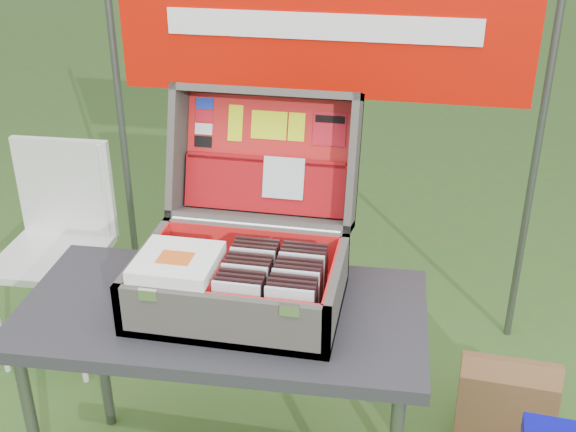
% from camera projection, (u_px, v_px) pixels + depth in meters
% --- Properties ---
extents(table, '(1.18, 0.63, 0.72)m').
position_uv_depth(table, '(227.00, 406.00, 2.21)').
color(table, '#27272B').
rests_on(table, ground).
extents(table_top, '(1.18, 0.63, 0.04)m').
position_uv_depth(table_top, '(222.00, 313.00, 2.06)').
color(table_top, '#27272B').
rests_on(table_top, ground).
extents(table_leg_bl, '(0.04, 0.04, 0.68)m').
position_uv_depth(table_leg_bl, '(101.00, 347.00, 2.51)').
color(table_leg_bl, '#59595B').
rests_on(table_leg_bl, ground).
extents(table_leg_br, '(0.04, 0.04, 0.68)m').
position_uv_depth(table_leg_br, '(400.00, 384.00, 2.33)').
color(table_leg_br, '#59595B').
rests_on(table_leg_br, ground).
extents(suitcase, '(0.58, 0.57, 0.52)m').
position_uv_depth(suitcase, '(242.00, 215.00, 1.99)').
color(suitcase, '#5D5951').
rests_on(suitcase, table).
extents(suitcase_base_bottom, '(0.58, 0.41, 0.02)m').
position_uv_depth(suitcase_base_bottom, '(239.00, 302.00, 2.05)').
color(suitcase_base_bottom, '#5D5951').
rests_on(suitcase_base_bottom, table_top).
extents(suitcase_base_wall_front, '(0.58, 0.02, 0.15)m').
position_uv_depth(suitcase_base_wall_front, '(220.00, 322.00, 1.85)').
color(suitcase_base_wall_front, '#5D5951').
rests_on(suitcase_base_wall_front, table_top).
extents(suitcase_base_wall_back, '(0.58, 0.02, 0.15)m').
position_uv_depth(suitcase_base_wall_back, '(255.00, 250.00, 2.19)').
color(suitcase_base_wall_back, '#5D5951').
rests_on(suitcase_base_wall_back, table_top).
extents(suitcase_base_wall_left, '(0.02, 0.41, 0.15)m').
position_uv_depth(suitcase_base_wall_left, '(146.00, 273.00, 2.07)').
color(suitcase_base_wall_left, '#5D5951').
rests_on(suitcase_base_wall_left, table_top).
extents(suitcase_base_wall_right, '(0.02, 0.41, 0.15)m').
position_uv_depth(suitcase_base_wall_right, '(336.00, 293.00, 1.98)').
color(suitcase_base_wall_right, '#5D5951').
rests_on(suitcase_base_wall_right, table_top).
extents(suitcase_liner_floor, '(0.53, 0.37, 0.01)m').
position_uv_depth(suitcase_liner_floor, '(239.00, 298.00, 2.05)').
color(suitcase_liner_floor, red).
rests_on(suitcase_liner_floor, suitcase_base_bottom).
extents(suitcase_latch_left, '(0.05, 0.01, 0.03)m').
position_uv_depth(suitcase_latch_left, '(148.00, 295.00, 1.84)').
color(suitcase_latch_left, silver).
rests_on(suitcase_latch_left, suitcase_base_wall_front).
extents(suitcase_latch_right, '(0.05, 0.01, 0.03)m').
position_uv_depth(suitcase_latch_right, '(290.00, 310.00, 1.78)').
color(suitcase_latch_right, silver).
rests_on(suitcase_latch_right, suitcase_base_wall_front).
extents(suitcase_hinge, '(0.52, 0.02, 0.02)m').
position_uv_depth(suitcase_hinge, '(255.00, 225.00, 2.17)').
color(suitcase_hinge, silver).
rests_on(suitcase_hinge, suitcase_base_wall_back).
extents(suitcase_lid_back, '(0.58, 0.15, 0.40)m').
position_uv_depth(suitcase_lid_back, '(269.00, 155.00, 2.28)').
color(suitcase_lid_back, '#5D5951').
rests_on(suitcase_lid_back, suitcase_base_wall_back).
extents(suitcase_lid_rim_far, '(0.58, 0.15, 0.07)m').
position_uv_depth(suitcase_lid_rim_far, '(268.00, 92.00, 2.18)').
color(suitcase_lid_rim_far, '#5D5951').
rests_on(suitcase_lid_rim_far, suitcase_lid_back).
extents(suitcase_lid_rim_near, '(0.58, 0.15, 0.07)m').
position_uv_depth(suitcase_lid_rim_near, '(261.00, 218.00, 2.24)').
color(suitcase_lid_rim_near, '#5D5951').
rests_on(suitcase_lid_rim_near, suitcase_lid_back).
extents(suitcase_lid_rim_left, '(0.02, 0.27, 0.44)m').
position_uv_depth(suitcase_lid_rim_left, '(178.00, 150.00, 2.26)').
color(suitcase_lid_rim_left, '#5D5951').
rests_on(suitcase_lid_rim_left, suitcase_lid_back).
extents(suitcase_lid_rim_right, '(0.02, 0.27, 0.44)m').
position_uv_depth(suitcase_lid_rim_right, '(354.00, 162.00, 2.17)').
color(suitcase_lid_rim_right, '#5D5951').
rests_on(suitcase_lid_rim_right, suitcase_lid_back).
extents(suitcase_lid_liner, '(0.53, 0.12, 0.35)m').
position_uv_depth(suitcase_lid_liner, '(268.00, 155.00, 2.26)').
color(suitcase_lid_liner, red).
rests_on(suitcase_lid_liner, suitcase_lid_back).
extents(suitcase_liner_wall_front, '(0.53, 0.01, 0.13)m').
position_uv_depth(suitcase_liner_wall_front, '(221.00, 315.00, 1.86)').
color(suitcase_liner_wall_front, red).
rests_on(suitcase_liner_wall_front, suitcase_base_bottom).
extents(suitcase_liner_wall_back, '(0.53, 0.01, 0.13)m').
position_uv_depth(suitcase_liner_wall_back, '(254.00, 249.00, 2.18)').
color(suitcase_liner_wall_back, red).
rests_on(suitcase_liner_wall_back, suitcase_base_bottom).
extents(suitcase_liner_wall_left, '(0.01, 0.37, 0.13)m').
position_uv_depth(suitcase_liner_wall_left, '(150.00, 270.00, 2.06)').
color(suitcase_liner_wall_left, red).
rests_on(suitcase_liner_wall_left, suitcase_base_bottom).
extents(suitcase_liner_wall_right, '(0.01, 0.37, 0.13)m').
position_uv_depth(suitcase_liner_wall_right, '(331.00, 289.00, 1.97)').
color(suitcase_liner_wall_right, red).
rests_on(suitcase_liner_wall_right, suitcase_base_bottom).
extents(suitcase_lid_pocket, '(0.51, 0.08, 0.17)m').
position_uv_depth(suitcase_lid_pocket, '(265.00, 186.00, 2.26)').
color(suitcase_lid_pocket, maroon).
rests_on(suitcase_lid_pocket, suitcase_lid_liner).
extents(suitcase_pocket_edge, '(0.50, 0.03, 0.03)m').
position_uv_depth(suitcase_pocket_edge, '(266.00, 160.00, 2.24)').
color(suitcase_pocket_edge, maroon).
rests_on(suitcase_pocket_edge, suitcase_lid_pocket).
extents(suitcase_pocket_cd, '(0.13, 0.05, 0.13)m').
position_uv_depth(suitcase_pocket_cd, '(284.00, 178.00, 2.23)').
color(suitcase_pocket_cd, silver).
rests_on(suitcase_pocket_cd, suitcase_lid_pocket).
extents(lid_sticker_cc_a, '(0.06, 0.01, 0.03)m').
position_uv_depth(lid_sticker_cc_a, '(205.00, 103.00, 2.27)').
color(lid_sticker_cc_a, '#1933B2').
rests_on(lid_sticker_cc_a, suitcase_lid_liner).
extents(lid_sticker_cc_b, '(0.06, 0.01, 0.03)m').
position_uv_depth(lid_sticker_cc_b, '(204.00, 116.00, 2.28)').
color(lid_sticker_cc_b, red).
rests_on(lid_sticker_cc_b, suitcase_lid_liner).
extents(lid_sticker_cc_c, '(0.06, 0.01, 0.03)m').
position_uv_depth(lid_sticker_cc_c, '(204.00, 129.00, 2.28)').
color(lid_sticker_cc_c, white).
rests_on(lid_sticker_cc_c, suitcase_lid_liner).
extents(lid_sticker_cc_d, '(0.06, 0.01, 0.03)m').
position_uv_depth(lid_sticker_cc_d, '(203.00, 142.00, 2.29)').
color(lid_sticker_cc_d, black).
rests_on(lid_sticker_cc_d, suitcase_lid_liner).
extents(lid_card_neon_tall, '(0.05, 0.04, 0.11)m').
position_uv_depth(lid_card_neon_tall, '(235.00, 123.00, 2.26)').
color(lid_card_neon_tall, '#D7F113').
rests_on(lid_card_neon_tall, suitcase_lid_liner).
extents(lid_card_neon_main, '(0.11, 0.03, 0.08)m').
position_uv_depth(lid_card_neon_main, '(269.00, 125.00, 2.24)').
color(lid_card_neon_main, '#D7F113').
rests_on(lid_card_neon_main, suitcase_lid_liner).
extents(lid_card_neon_small, '(0.05, 0.03, 0.08)m').
position_uv_depth(lid_card_neon_small, '(297.00, 127.00, 2.23)').
color(lid_card_neon_small, '#D7F113').
rests_on(lid_card_neon_small, suitcase_lid_liner).
extents(lid_sticker_band, '(0.10, 0.03, 0.10)m').
position_uv_depth(lid_sticker_band, '(329.00, 129.00, 2.21)').
color(lid_sticker_band, red).
rests_on(lid_sticker_band, suitcase_lid_liner).
extents(lid_sticker_band_bar, '(0.09, 0.01, 0.02)m').
position_uv_depth(lid_sticker_band_bar, '(330.00, 119.00, 2.21)').
color(lid_sticker_band_bar, black).
rests_on(lid_sticker_band_bar, suitcase_lid_liner).
extents(cd_left_0, '(0.13, 0.01, 0.15)m').
position_uv_depth(cd_left_0, '(237.00, 308.00, 1.87)').
color(cd_left_0, silver).
rests_on(cd_left_0, suitcase_liner_floor).
extents(cd_left_1, '(0.13, 0.01, 0.15)m').
position_uv_depth(cd_left_1, '(239.00, 303.00, 1.89)').
color(cd_left_1, black).
rests_on(cd_left_1, suitcase_liner_floor).
extents(cd_left_2, '(0.13, 0.01, 0.15)m').
position_uv_depth(cd_left_2, '(241.00, 298.00, 1.91)').
color(cd_left_2, black).
rests_on(cd_left_2, suitcase_liner_floor).
extents(cd_left_3, '(0.13, 0.01, 0.15)m').
position_uv_depth(cd_left_3, '(243.00, 294.00, 1.93)').
color(cd_left_3, black).
rests_on(cd_left_3, suitcase_liner_floor).
extents(cd_left_4, '(0.13, 0.01, 0.15)m').
position_uv_depth(cd_left_4, '(245.00, 289.00, 1.95)').
color(cd_left_4, silver).
rests_on(cd_left_4, suitcase_liner_floor).
extents(cd_left_5, '(0.13, 0.01, 0.15)m').
position_uv_depth(cd_left_5, '(247.00, 285.00, 1.97)').
color(cd_left_5, black).
rests_on(cd_left_5, suitcase_liner_floor).
extents(cd_left_6, '(0.13, 0.01, 0.15)m').
position_uv_depth(cd_left_6, '(249.00, 281.00, 1.99)').
color(cd_left_6, black).
rests_on(cd_left_6, suitcase_liner_floor).
extents(cd_left_7, '(0.13, 0.01, 0.15)m').
position_uv_depth(cd_left_7, '(251.00, 276.00, 2.01)').
color(cd_left_7, black).
rests_on(cd_left_7, suitcase_liner_floor).
extents(cd_left_8, '(0.13, 0.01, 0.15)m').
position_uv_depth(cd_left_8, '(253.00, 272.00, 2.03)').
color(cd_left_8, silver).
rests_on(cd_left_8, suitcase_liner_floor).
extents(cd_left_9, '(0.13, 0.01, 0.15)m').
position_uv_depth(cd_left_9, '(255.00, 268.00, 2.05)').
color(cd_left_9, black).
rests_on(cd_left_9, suitcase_liner_floor).
extents(cd_left_10, '(0.13, 0.01, 0.15)m').
position_uv_depth(cd_left_10, '(257.00, 264.00, 2.07)').
color(cd_left_10, black).
rests_on(cd_left_10, suitcase_liner_floor).
extents(cd_left_11, '(0.13, 0.01, 0.15)m').
position_uv_depth(cd_left_11, '(258.00, 260.00, 2.09)').
color(cd_left_11, black).
rests_on(cd_left_11, suitcase_liner_floor).
extents(cd_right_0, '(0.13, 0.01, 0.15)m').
position_uv_depth(cd_right_0, '(289.00, 313.00, 1.84)').
color(cd_right_0, silver).
rests_on(cd_right_0, suitcase_liner_floor).
extents(cd_right_1, '(0.13, 0.01, 0.15)m').
position_uv_depth(cd_right_1, '(291.00, 309.00, 1.86)').
color(cd_right_1, black).
rests_on(cd_right_1, suitcase_liner_floor).
extents(cd_right_2, '(0.13, 0.01, 0.15)m').
position_uv_depth(cd_right_2, '(292.00, 304.00, 1.88)').
color(cd_right_2, black).
rests_on(cd_right_2, suitcase_liner_floor).
extents(cd_right_3, '(0.13, 0.01, 0.15)m').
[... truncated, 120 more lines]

